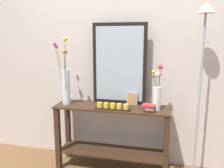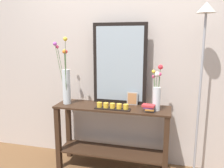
# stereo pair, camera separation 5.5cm
# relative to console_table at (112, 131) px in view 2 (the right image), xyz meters

# --- Properties ---
(wall_back) EXTENTS (6.40, 0.08, 2.70)m
(wall_back) POSITION_rel_console_table_xyz_m (0.00, 0.30, 0.88)
(wall_back) COLOR beige
(wall_back) RESTS_ON ground
(console_table) EXTENTS (1.31, 0.37, 0.77)m
(console_table) POSITION_rel_console_table_xyz_m (0.00, 0.00, 0.00)
(console_table) COLOR #382316
(console_table) RESTS_ON ground
(mirror_leaning) EXTENTS (0.63, 0.03, 0.93)m
(mirror_leaning) POSITION_rel_console_table_xyz_m (0.05, 0.15, 0.77)
(mirror_leaning) COLOR black
(mirror_leaning) RESTS_ON console_table
(tall_vase_left) EXTENTS (0.22, 0.30, 0.77)m
(tall_vase_left) POSITION_rel_console_table_xyz_m (-0.54, -0.03, 0.56)
(tall_vase_left) COLOR silver
(tall_vase_left) RESTS_ON console_table
(vase_right) EXTENTS (0.11, 0.11, 0.49)m
(vase_right) POSITION_rel_console_table_xyz_m (0.50, -0.02, 0.49)
(vase_right) COLOR silver
(vase_right) RESTS_ON console_table
(candle_tray) EXTENTS (0.39, 0.09, 0.07)m
(candle_tray) POSITION_rel_console_table_xyz_m (0.03, -0.10, 0.33)
(candle_tray) COLOR black
(candle_tray) RESTS_ON console_table
(picture_frame_small) EXTENTS (0.12, 0.01, 0.15)m
(picture_frame_small) POSITION_rel_console_table_xyz_m (0.21, 0.11, 0.38)
(picture_frame_small) COLOR #B7B2AD
(picture_frame_small) RESTS_ON console_table
(book_stack) EXTENTS (0.14, 0.10, 0.08)m
(book_stack) POSITION_rel_console_table_xyz_m (0.42, -0.09, 0.34)
(book_stack) COLOR #424247
(book_stack) RESTS_ON console_table
(floor_lamp) EXTENTS (0.24, 0.24, 1.87)m
(floor_lamp) POSITION_rel_console_table_xyz_m (0.93, 0.00, 0.79)
(floor_lamp) COLOR #9E9EA3
(floor_lamp) RESTS_ON ground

